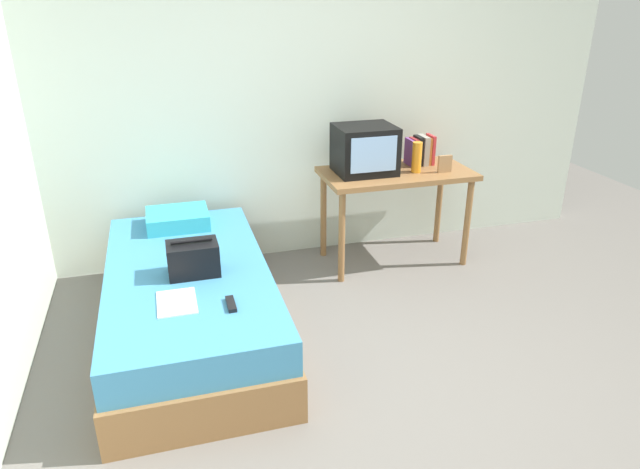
# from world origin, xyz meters

# --- Properties ---
(ground_plane) EXTENTS (8.00, 8.00, 0.00)m
(ground_plane) POSITION_xyz_m (0.00, 0.00, 0.00)
(ground_plane) COLOR slate
(wall_back) EXTENTS (5.20, 0.10, 2.60)m
(wall_back) POSITION_xyz_m (0.00, 2.00, 1.30)
(wall_back) COLOR silver
(wall_back) RESTS_ON ground
(bed) EXTENTS (1.00, 2.00, 0.48)m
(bed) POSITION_xyz_m (-1.00, 0.88, 0.23)
(bed) COLOR olive
(bed) RESTS_ON ground
(desk) EXTENTS (1.16, 0.60, 0.76)m
(desk) POSITION_xyz_m (0.67, 1.55, 0.66)
(desk) COLOR olive
(desk) RESTS_ON ground
(tv) EXTENTS (0.44, 0.39, 0.36)m
(tv) POSITION_xyz_m (0.41, 1.59, 0.94)
(tv) COLOR black
(tv) RESTS_ON desk
(water_bottle) EXTENTS (0.08, 0.08, 0.23)m
(water_bottle) POSITION_xyz_m (0.80, 1.49, 0.88)
(water_bottle) COLOR orange
(water_bottle) RESTS_ON desk
(book_row) EXTENTS (0.20, 0.16, 0.23)m
(book_row) POSITION_xyz_m (0.91, 1.68, 0.87)
(book_row) COLOR #7A3D89
(book_row) RESTS_ON desk
(picture_frame) EXTENTS (0.11, 0.02, 0.13)m
(picture_frame) POSITION_xyz_m (1.00, 1.42, 0.82)
(picture_frame) COLOR #9E754C
(picture_frame) RESTS_ON desk
(pillow) EXTENTS (0.43, 0.36, 0.11)m
(pillow) POSITION_xyz_m (-1.01, 1.59, 0.53)
(pillow) COLOR #33A8B7
(pillow) RESTS_ON bed
(handbag) EXTENTS (0.30, 0.20, 0.23)m
(handbag) POSITION_xyz_m (-0.96, 0.79, 0.58)
(handbag) COLOR black
(handbag) RESTS_ON bed
(magazine) EXTENTS (0.21, 0.29, 0.01)m
(magazine) POSITION_xyz_m (-1.08, 0.46, 0.48)
(magazine) COLOR white
(magazine) RESTS_ON bed
(remote_dark) EXTENTS (0.04, 0.16, 0.02)m
(remote_dark) POSITION_xyz_m (-0.80, 0.35, 0.49)
(remote_dark) COLOR black
(remote_dark) RESTS_ON bed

